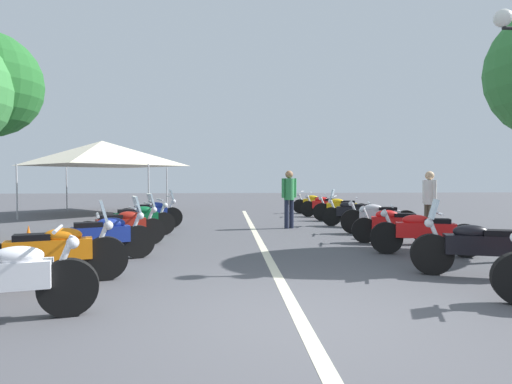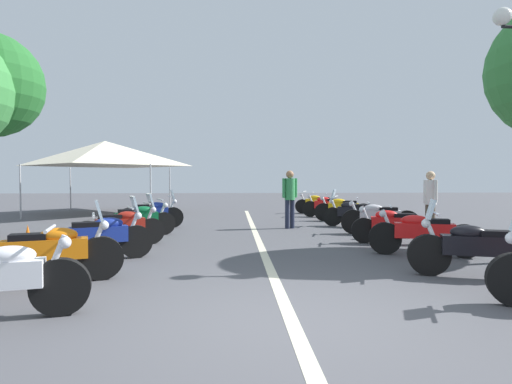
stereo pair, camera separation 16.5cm
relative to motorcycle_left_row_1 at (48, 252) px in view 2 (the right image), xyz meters
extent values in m
plane|color=#4C4C51|center=(-1.80, -3.33, -0.48)|extent=(80.00, 80.00, 0.00)
cube|color=beige|center=(3.44, -3.33, -0.47)|extent=(20.35, 0.16, 0.01)
cylinder|color=black|center=(-1.44, -0.76, -0.15)|extent=(0.30, 0.66, 0.65)
ellipsoid|color=white|center=(-1.56, -0.28, 0.23)|extent=(0.38, 0.57, 0.22)
cylinder|color=silver|center=(-1.45, -0.70, 0.15)|extent=(0.14, 0.30, 0.58)
cylinder|color=silver|center=(-1.46, -0.66, 0.51)|extent=(0.61, 0.20, 0.04)
sphere|color=silver|center=(-1.43, -0.81, 0.35)|extent=(0.14, 0.14, 0.14)
cylinder|color=black|center=(0.23, -0.69, -0.14)|extent=(0.34, 0.67, 0.66)
cube|color=orange|center=(-0.01, 0.03, 0.04)|extent=(0.63, 1.18, 0.30)
ellipsoid|color=orange|center=(0.04, -0.14, 0.24)|extent=(0.41, 0.58, 0.22)
cube|color=black|center=(-0.08, 0.24, 0.22)|extent=(0.40, 0.54, 0.12)
cylinder|color=silver|center=(0.21, -0.63, 0.16)|extent=(0.16, 0.30, 0.58)
cylinder|color=silver|center=(0.20, -0.60, 0.52)|extent=(0.60, 0.23, 0.04)
sphere|color=silver|center=(0.24, -0.74, 0.36)|extent=(0.14, 0.14, 0.14)
cylinder|color=silver|center=(0.02, 0.52, -0.24)|extent=(0.25, 0.55, 0.08)
cube|color=silver|center=(0.22, -0.67, 0.59)|extent=(0.38, 0.23, 0.32)
cylinder|color=black|center=(1.98, -0.81, -0.16)|extent=(0.38, 0.64, 0.64)
cylinder|color=black|center=(1.45, 0.43, -0.16)|extent=(0.38, 0.64, 0.64)
cube|color=navy|center=(1.72, -0.19, 0.02)|extent=(0.66, 1.05, 0.30)
ellipsoid|color=navy|center=(1.79, -0.36, 0.22)|extent=(0.44, 0.58, 0.22)
cube|color=black|center=(1.63, 0.01, 0.20)|extent=(0.43, 0.54, 0.12)
cylinder|color=silver|center=(1.96, -0.76, 0.14)|extent=(0.18, 0.29, 0.58)
cylinder|color=silver|center=(1.94, -0.72, 0.50)|extent=(0.59, 0.28, 0.04)
sphere|color=silver|center=(2.00, -0.86, 0.34)|extent=(0.14, 0.14, 0.14)
cylinder|color=silver|center=(1.72, 0.25, -0.25)|extent=(0.29, 0.54, 0.08)
cube|color=silver|center=(1.98, -0.79, 0.57)|extent=(0.38, 0.25, 0.32)
cylinder|color=black|center=(3.73, -0.77, -0.17)|extent=(0.38, 0.61, 0.61)
cylinder|color=black|center=(3.14, 0.51, -0.17)|extent=(0.38, 0.61, 0.61)
cube|color=maroon|center=(3.44, -0.13, 0.01)|extent=(0.70, 1.09, 0.30)
ellipsoid|color=maroon|center=(3.51, -0.29, 0.21)|extent=(0.45, 0.58, 0.22)
cube|color=black|center=(3.34, 0.07, 0.19)|extent=(0.44, 0.54, 0.12)
cylinder|color=silver|center=(3.71, -0.72, 0.13)|extent=(0.18, 0.29, 0.58)
cylinder|color=silver|center=(3.69, -0.68, 0.49)|extent=(0.58, 0.30, 0.04)
sphere|color=silver|center=(3.75, -0.82, 0.33)|extent=(0.14, 0.14, 0.14)
cylinder|color=silver|center=(3.42, 0.33, -0.26)|extent=(0.30, 0.53, 0.08)
cube|color=silver|center=(3.72, -0.75, 0.56)|extent=(0.38, 0.26, 0.32)
cylinder|color=black|center=(5.33, -0.80, -0.16)|extent=(0.38, 0.63, 0.62)
cylinder|color=black|center=(4.75, 0.54, -0.16)|extent=(0.38, 0.63, 0.62)
cube|color=#0C592D|center=(5.04, -0.13, 0.02)|extent=(0.70, 1.13, 0.30)
ellipsoid|color=#0C592D|center=(5.12, -0.29, 0.22)|extent=(0.44, 0.58, 0.22)
cube|color=black|center=(4.96, 0.07, 0.20)|extent=(0.43, 0.54, 0.12)
cylinder|color=silver|center=(5.31, -0.74, 0.14)|extent=(0.18, 0.29, 0.58)
cylinder|color=silver|center=(5.30, -0.71, 0.50)|extent=(0.59, 0.28, 0.04)
sphere|color=silver|center=(5.35, -0.85, 0.34)|extent=(0.14, 0.14, 0.14)
cylinder|color=silver|center=(5.04, 0.35, -0.26)|extent=(0.29, 0.54, 0.08)
cylinder|color=black|center=(7.07, -0.81, -0.16)|extent=(0.31, 0.65, 0.64)
cylinder|color=black|center=(6.70, 0.51, -0.16)|extent=(0.31, 0.65, 0.64)
cube|color=navy|center=(6.88, -0.15, 0.02)|extent=(0.56, 1.08, 0.30)
ellipsoid|color=navy|center=(6.93, -0.32, 0.22)|extent=(0.39, 0.57, 0.22)
cube|color=black|center=(6.82, 0.06, 0.20)|extent=(0.38, 0.53, 0.12)
cylinder|color=silver|center=(7.06, -0.75, 0.14)|extent=(0.15, 0.30, 0.58)
cylinder|color=silver|center=(7.05, -0.71, 0.50)|extent=(0.61, 0.21, 0.04)
sphere|color=silver|center=(7.09, -0.86, 0.34)|extent=(0.14, 0.14, 0.14)
cylinder|color=silver|center=(6.95, 0.30, -0.25)|extent=(0.23, 0.55, 0.08)
cube|color=silver|center=(7.07, -0.79, 0.57)|extent=(0.38, 0.22, 0.32)
sphere|color=silver|center=(-1.38, -6.06, 0.35)|extent=(0.14, 0.14, 0.14)
cylinder|color=black|center=(0.23, -5.82, -0.15)|extent=(0.34, 0.67, 0.66)
cube|color=black|center=(0.00, -6.53, 0.03)|extent=(0.62, 1.16, 0.30)
ellipsoid|color=black|center=(0.06, -6.36, 0.23)|extent=(0.41, 0.58, 0.22)
cube|color=black|center=(-0.07, -6.74, 0.21)|extent=(0.40, 0.54, 0.12)
cylinder|color=silver|center=(0.22, -5.88, 0.15)|extent=(0.16, 0.30, 0.58)
cylinder|color=silver|center=(0.20, -5.92, 0.51)|extent=(0.60, 0.23, 0.04)
sphere|color=silver|center=(0.25, -5.77, 0.35)|extent=(0.14, 0.14, 0.14)
cube|color=silver|center=(0.23, -5.84, 0.58)|extent=(0.38, 0.23, 0.32)
cylinder|color=black|center=(2.10, -5.80, -0.15)|extent=(0.34, 0.66, 0.65)
cylinder|color=black|center=(1.62, -7.20, -0.15)|extent=(0.34, 0.66, 0.65)
cube|color=red|center=(1.86, -6.50, 0.03)|extent=(0.63, 1.16, 0.30)
ellipsoid|color=red|center=(1.91, -6.33, 0.23)|extent=(0.41, 0.58, 0.22)
cube|color=black|center=(1.79, -6.71, 0.21)|extent=(0.40, 0.54, 0.12)
cylinder|color=silver|center=(2.08, -5.86, 0.15)|extent=(0.16, 0.30, 0.58)
cylinder|color=silver|center=(2.06, -5.89, 0.51)|extent=(0.60, 0.24, 0.04)
sphere|color=silver|center=(2.11, -5.75, 0.35)|extent=(0.14, 0.14, 0.14)
cylinder|color=silver|center=(1.54, -6.86, -0.25)|extent=(0.25, 0.55, 0.08)
cylinder|color=black|center=(3.58, -5.84, -0.17)|extent=(0.29, 0.62, 0.61)
cylinder|color=black|center=(3.22, -7.18, -0.17)|extent=(0.29, 0.62, 0.61)
cube|color=red|center=(3.40, -6.51, 0.01)|extent=(0.54, 1.09, 0.30)
ellipsoid|color=red|center=(3.45, -6.34, 0.21)|extent=(0.38, 0.57, 0.22)
cube|color=black|center=(3.35, -6.72, 0.19)|extent=(0.37, 0.53, 0.12)
cylinder|color=silver|center=(3.56, -5.89, 0.13)|extent=(0.14, 0.30, 0.58)
cylinder|color=silver|center=(3.55, -5.93, 0.49)|extent=(0.61, 0.20, 0.04)
sphere|color=silver|center=(3.59, -5.79, 0.33)|extent=(0.14, 0.14, 0.14)
cylinder|color=silver|center=(3.12, -6.87, -0.26)|extent=(0.22, 0.55, 0.08)
cylinder|color=black|center=(5.23, -6.06, -0.14)|extent=(0.31, 0.69, 0.68)
cylinder|color=black|center=(4.85, -7.44, -0.14)|extent=(0.31, 0.69, 0.68)
cube|color=silver|center=(5.04, -6.75, 0.04)|extent=(0.56, 1.12, 0.30)
ellipsoid|color=silver|center=(5.09, -6.57, 0.24)|extent=(0.39, 0.57, 0.22)
cube|color=black|center=(4.98, -6.96, 0.22)|extent=(0.38, 0.53, 0.12)
cylinder|color=silver|center=(5.21, -6.11, 0.16)|extent=(0.14, 0.30, 0.58)
cylinder|color=silver|center=(5.20, -6.15, 0.52)|extent=(0.61, 0.20, 0.04)
sphere|color=silver|center=(5.24, -6.01, 0.36)|extent=(0.14, 0.14, 0.14)
cylinder|color=silver|center=(4.75, -7.11, -0.24)|extent=(0.22, 0.55, 0.08)
cylinder|color=black|center=(7.13, -5.94, -0.17)|extent=(0.38, 0.62, 0.61)
cylinder|color=black|center=(6.57, -7.22, -0.17)|extent=(0.38, 0.62, 0.61)
cube|color=black|center=(6.85, -6.58, 0.01)|extent=(0.69, 1.09, 0.30)
ellipsoid|color=black|center=(6.92, -6.42, 0.21)|extent=(0.45, 0.58, 0.22)
cube|color=black|center=(6.76, -6.78, 0.19)|extent=(0.43, 0.54, 0.12)
cylinder|color=silver|center=(7.11, -5.99, 0.13)|extent=(0.18, 0.29, 0.58)
cylinder|color=silver|center=(7.09, -6.03, 0.49)|extent=(0.58, 0.29, 0.04)
sphere|color=silver|center=(7.15, -5.89, 0.33)|extent=(0.14, 0.14, 0.14)
cylinder|color=silver|center=(6.52, -6.89, -0.26)|extent=(0.29, 0.54, 0.08)
cube|color=silver|center=(7.13, -5.96, 0.56)|extent=(0.38, 0.26, 0.32)
cylinder|color=black|center=(8.80, -6.00, -0.15)|extent=(0.28, 0.67, 0.65)
cylinder|color=black|center=(8.49, -7.38, -0.15)|extent=(0.28, 0.67, 0.65)
cube|color=#EAB214|center=(8.64, -6.69, 0.03)|extent=(0.51, 1.12, 0.30)
ellipsoid|color=#EAB214|center=(8.68, -6.51, 0.23)|extent=(0.37, 0.56, 0.22)
cube|color=black|center=(8.60, -6.90, 0.21)|extent=(0.36, 0.53, 0.12)
cylinder|color=silver|center=(8.78, -6.05, 0.15)|extent=(0.13, 0.30, 0.58)
cylinder|color=silver|center=(8.78, -6.09, 0.51)|extent=(0.61, 0.17, 0.04)
sphere|color=silver|center=(8.81, -5.95, 0.35)|extent=(0.14, 0.14, 0.14)
cylinder|color=silver|center=(8.37, -7.07, -0.25)|extent=(0.20, 0.55, 0.08)
cylinder|color=black|center=(10.47, -5.82, -0.16)|extent=(0.30, 0.65, 0.64)
cylinder|color=black|center=(10.11, -7.18, -0.16)|extent=(0.30, 0.65, 0.64)
cube|color=red|center=(10.29, -6.50, 0.02)|extent=(0.54, 1.11, 0.30)
ellipsoid|color=red|center=(10.34, -6.33, 0.22)|extent=(0.38, 0.57, 0.22)
cube|color=black|center=(10.23, -6.71, 0.20)|extent=(0.37, 0.53, 0.12)
cylinder|color=silver|center=(10.45, -5.88, 0.14)|extent=(0.14, 0.30, 0.58)
cylinder|color=silver|center=(10.44, -5.92, 0.50)|extent=(0.61, 0.20, 0.04)
sphere|color=silver|center=(10.48, -5.77, 0.34)|extent=(0.14, 0.14, 0.14)
cylinder|color=silver|center=(10.01, -6.87, -0.25)|extent=(0.22, 0.55, 0.08)
cylinder|color=black|center=(12.20, -5.78, -0.17)|extent=(0.37, 0.63, 0.62)
cylinder|color=black|center=(11.64, -7.14, -0.17)|extent=(0.37, 0.63, 0.62)
cube|color=#EAB214|center=(11.92, -6.46, 0.01)|extent=(0.69, 1.14, 0.30)
ellipsoid|color=#EAB214|center=(11.99, -6.30, 0.21)|extent=(0.44, 0.58, 0.22)
cube|color=black|center=(11.84, -6.67, 0.19)|extent=(0.42, 0.54, 0.12)
cylinder|color=silver|center=(12.18, -5.84, 0.13)|extent=(0.18, 0.29, 0.58)
cylinder|color=silver|center=(12.17, -5.87, 0.49)|extent=(0.59, 0.28, 0.04)
sphere|color=silver|center=(12.22, -5.74, 0.33)|extent=(0.14, 0.14, 0.14)
cylinder|color=silver|center=(11.58, -6.80, -0.26)|extent=(0.29, 0.54, 0.08)
sphere|color=white|center=(1.16, -7.57, 4.00)|extent=(0.32, 0.32, 0.32)
cube|color=orange|center=(2.39, 1.43, -0.46)|extent=(0.36, 0.36, 0.03)
cone|color=orange|center=(2.39, 1.43, -0.16)|extent=(0.26, 0.26, 0.60)
cylinder|color=white|center=(2.39, 1.43, -0.14)|extent=(0.19, 0.19, 0.07)
cube|color=orange|center=(4.81, -8.03, -0.46)|extent=(0.36, 0.36, 0.03)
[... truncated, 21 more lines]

